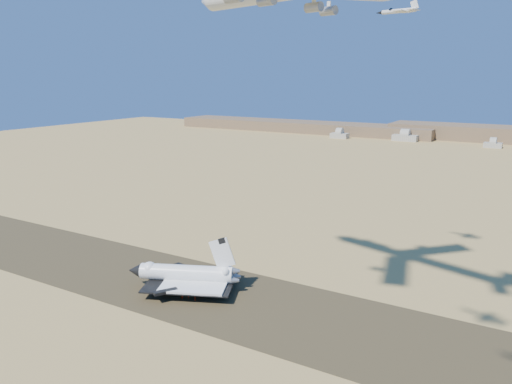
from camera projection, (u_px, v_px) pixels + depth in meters
The scene contains 8 objects.
ground at pixel (227, 298), 180.08m from camera, with size 1200.00×1200.00×0.00m, color tan.
runway at pixel (227, 298), 180.07m from camera, with size 600.00×50.00×0.06m, color #4B3E25.
hangars at pixel (401, 137), 611.88m from camera, with size 200.50×29.50×30.00m.
shuttle at pixel (186, 275), 186.91m from camera, with size 43.23×36.55×21.04m.
crew_a at pixel (189, 296), 179.90m from camera, with size 0.66×0.43×1.80m, color #E83B0D.
crew_b at pixel (183, 296), 179.49m from camera, with size 0.92×0.53×1.88m, color #E83B0D.
crew_c at pixel (195, 299), 177.65m from camera, with size 1.04×0.53×1.77m, color #E83B0D.
chase_jet_c at pixel (398, 11), 170.26m from camera, with size 15.75×8.99×3.98m.
Camera 1 is at (93.70, -138.18, 78.40)m, focal length 35.00 mm.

